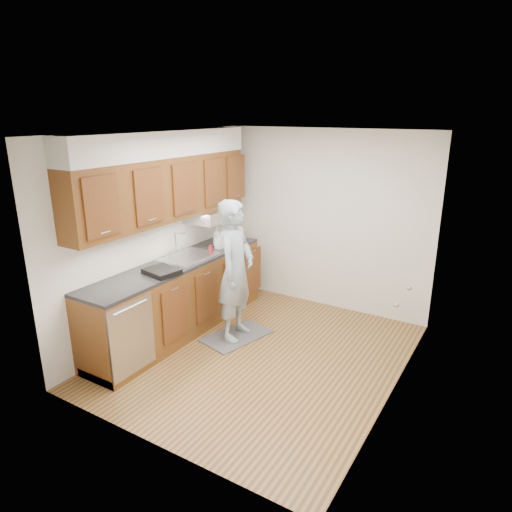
% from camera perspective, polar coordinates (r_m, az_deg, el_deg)
% --- Properties ---
extents(floor, '(3.50, 3.50, 0.00)m').
position_cam_1_polar(floor, '(5.43, 0.66, -12.28)').
color(floor, olive).
rests_on(floor, ground).
extents(ceiling, '(3.50, 3.50, 0.00)m').
position_cam_1_polar(ceiling, '(4.71, 0.77, 15.10)').
color(ceiling, white).
rests_on(ceiling, wall_left).
extents(wall_left, '(0.02, 3.50, 2.50)m').
position_cam_1_polar(wall_left, '(5.80, -12.16, 2.69)').
color(wall_left, silver).
rests_on(wall_left, floor).
extents(wall_right, '(0.02, 3.50, 2.50)m').
position_cam_1_polar(wall_right, '(4.40, 17.80, -2.63)').
color(wall_right, silver).
rests_on(wall_right, floor).
extents(wall_back, '(3.00, 0.02, 2.50)m').
position_cam_1_polar(wall_back, '(6.44, 8.67, 4.38)').
color(wall_back, silver).
rests_on(wall_back, floor).
extents(counter, '(0.64, 2.80, 1.30)m').
position_cam_1_polar(counter, '(5.85, -9.54, -4.90)').
color(counter, brown).
rests_on(counter, floor).
extents(upper_cabinets, '(0.47, 2.80, 1.21)m').
position_cam_1_polar(upper_cabinets, '(5.59, -11.03, 9.52)').
color(upper_cabinets, brown).
rests_on(upper_cabinets, wall_left).
extents(closet_door, '(0.02, 1.22, 2.05)m').
position_cam_1_polar(closet_door, '(4.76, 18.29, -4.05)').
color(closet_door, silver).
rests_on(closet_door, wall_right).
extents(floor_mat, '(0.69, 0.95, 0.02)m').
position_cam_1_polar(floor_mat, '(5.84, -2.44, -9.93)').
color(floor_mat, '#5B5B5E').
rests_on(floor_mat, floor).
extents(person, '(0.56, 0.75, 1.96)m').
position_cam_1_polar(person, '(5.45, -2.58, -0.71)').
color(person, '#8CA0AA').
rests_on(person, floor_mat).
extents(soap_bottle_a, '(0.12, 0.12, 0.28)m').
position_cam_1_polar(soap_bottle_a, '(6.25, -4.89, 2.51)').
color(soap_bottle_a, silver).
rests_on(soap_bottle_a, counter).
extents(soap_bottle_b, '(0.10, 0.10, 0.20)m').
position_cam_1_polar(soap_bottle_b, '(6.15, -4.63, 1.87)').
color(soap_bottle_b, silver).
rests_on(soap_bottle_b, counter).
extents(soap_bottle_c, '(0.18, 0.18, 0.17)m').
position_cam_1_polar(soap_bottle_c, '(6.27, -4.49, 2.04)').
color(soap_bottle_c, silver).
rests_on(soap_bottle_c, counter).
extents(soda_can, '(0.07, 0.07, 0.11)m').
position_cam_1_polar(soda_can, '(5.96, -5.66, 0.83)').
color(soda_can, maroon).
rests_on(soda_can, counter).
extents(dish_rack, '(0.42, 0.37, 0.06)m').
position_cam_1_polar(dish_rack, '(5.30, -11.70, -1.90)').
color(dish_rack, black).
rests_on(dish_rack, counter).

